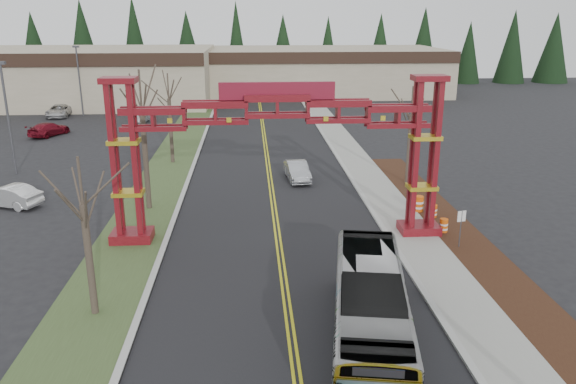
{
  "coord_description": "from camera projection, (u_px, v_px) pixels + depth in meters",
  "views": [
    {
      "loc": [
        -1.43,
        -11.13,
        11.81
      ],
      "look_at": [
        0.4,
        15.61,
        3.41
      ],
      "focal_mm": 35.0,
      "sensor_mm": 36.0,
      "label": 1
    }
  ],
  "objects": [
    {
      "name": "street_sign",
      "position": [
        461.0,
        222.0,
        29.37
      ],
      "size": [
        0.48,
        0.15,
        2.14
      ],
      "color": "#3F3F44",
      "rests_on": "ground"
    },
    {
      "name": "lane_line_left",
      "position": [
        271.0,
        198.0,
        38.0
      ],
      "size": [
        0.12,
        100.0,
        0.01
      ],
      "primitive_type": "cube",
      "color": "gold",
      "rests_on": "road"
    },
    {
      "name": "silver_sedan",
      "position": [
        297.0,
        171.0,
        42.18
      ],
      "size": [
        1.87,
        4.37,
        1.4
      ],
      "primitive_type": "imported",
      "rotation": [
        0.0,
        0.0,
        0.09
      ],
      "color": "#A5A8AD",
      "rests_on": "ground"
    },
    {
      "name": "barrel_south",
      "position": [
        444.0,
        226.0,
        31.79
      ],
      "size": [
        0.48,
        0.48,
        0.89
      ],
      "color": "#E2560C",
      "rests_on": "ground"
    },
    {
      "name": "bare_tree_median_near",
      "position": [
        83.0,
        206.0,
        21.88
      ],
      "size": [
        2.97,
        2.97,
        6.74
      ],
      "color": "#382D26",
      "rests_on": "ground"
    },
    {
      "name": "curb_right",
      "position": [
        362.0,
        196.0,
        38.4
      ],
      "size": [
        0.3,
        110.0,
        0.15
      ],
      "primitive_type": "cube",
      "color": "#B0B0AA",
      "rests_on": "ground"
    },
    {
      "name": "parked_car_mid_a",
      "position": [
        49.0,
        129.0,
        57.87
      ],
      "size": [
        3.67,
        5.17,
        1.39
      ],
      "primitive_type": "imported",
      "rotation": [
        0.0,
        0.0,
        2.74
      ],
      "color": "maroon",
      "rests_on": "ground"
    },
    {
      "name": "sidewalk_right",
      "position": [
        383.0,
        195.0,
        38.49
      ],
      "size": [
        2.6,
        110.0,
        0.14
      ],
      "primitive_type": "cube",
      "color": "gray",
      "rests_on": "ground"
    },
    {
      "name": "curb_left",
      "position": [
        181.0,
        200.0,
        37.59
      ],
      "size": [
        0.3,
        110.0,
        0.15
      ],
      "primitive_type": "cube",
      "color": "#B0B0AA",
      "rests_on": "ground"
    },
    {
      "name": "parked_car_near_b",
      "position": [
        9.0,
        196.0,
        36.28
      ],
      "size": [
        4.64,
        3.06,
        1.45
      ],
      "primitive_type": "imported",
      "rotation": [
        0.0,
        0.0,
        4.33
      ],
      "color": "white",
      "rests_on": "ground"
    },
    {
      "name": "barrel_north",
      "position": [
        419.0,
        205.0,
        35.14
      ],
      "size": [
        0.59,
        0.59,
        1.1
      ],
      "color": "#E2560C",
      "rests_on": "ground"
    },
    {
      "name": "conifer_treeline",
      "position": [
        258.0,
        48.0,
        99.88
      ],
      "size": [
        116.1,
        5.6,
        13.0
      ],
      "color": "black",
      "rests_on": "ground"
    },
    {
      "name": "parked_car_far_b",
      "position": [
        59.0,
        111.0,
        68.89
      ],
      "size": [
        2.9,
        5.45,
        1.46
      ],
      "primitive_type": "imported",
      "rotation": [
        0.0,
        0.0,
        0.09
      ],
      "color": "silver",
      "rests_on": "ground"
    },
    {
      "name": "bare_tree_median_far",
      "position": [
        169.0,
        99.0,
        45.77
      ],
      "size": [
        3.11,
        3.11,
        7.44
      ],
      "color": "#382D26",
      "rests_on": "ground"
    },
    {
      "name": "parked_car_far_a",
      "position": [
        140.0,
        117.0,
        64.91
      ],
      "size": [
        1.86,
        4.48,
        1.44
      ],
      "primitive_type": "imported",
      "rotation": [
        0.0,
        0.0,
        -0.08
      ],
      "color": "#A3A8AB",
      "rests_on": "ground"
    },
    {
      "name": "lane_line_right",
      "position": [
        274.0,
        198.0,
        38.02
      ],
      "size": [
        0.12,
        100.0,
        0.01
      ],
      "primitive_type": "cube",
      "color": "gold",
      "rests_on": "road"
    },
    {
      "name": "grass_median",
      "position": [
        153.0,
        201.0,
        37.48
      ],
      "size": [
        4.0,
        110.0,
        0.08
      ],
      "primitive_type": "cube",
      "color": "#3B4E27",
      "rests_on": "ground"
    },
    {
      "name": "gateway_arch",
      "position": [
        277.0,
        132.0,
        29.56
      ],
      "size": [
        18.2,
        1.6,
        8.9
      ],
      "color": "#590B11",
      "rests_on": "ground"
    },
    {
      "name": "landscape_strip",
      "position": [
        521.0,
        299.0,
        24.39
      ],
      "size": [
        2.6,
        50.0,
        0.12
      ],
      "primitive_type": "cube",
      "color": "black",
      "rests_on": "ground"
    },
    {
      "name": "barrel_mid",
      "position": [
        433.0,
        212.0,
        34.18
      ],
      "size": [
        0.48,
        0.48,
        0.89
      ],
      "color": "#E2560C",
      "rests_on": "ground"
    },
    {
      "name": "road",
      "position": [
        273.0,
        199.0,
        38.02
      ],
      "size": [
        12.0,
        110.0,
        0.02
      ],
      "primitive_type": "cube",
      "color": "black",
      "rests_on": "ground"
    },
    {
      "name": "bare_tree_median_mid",
      "position": [
        142.0,
        108.0,
        34.13
      ],
      "size": [
        3.39,
        3.39,
        8.8
      ],
      "color": "#382D26",
      "rests_on": "ground"
    },
    {
      "name": "transit_bus",
      "position": [
        370.0,
        312.0,
        20.46
      ],
      "size": [
        4.29,
        10.97,
        2.98
      ],
      "primitive_type": "imported",
      "rotation": [
        0.0,
        0.0,
        -0.17
      ],
      "color": "#A5A6AC",
      "rests_on": "ground"
    },
    {
      "name": "light_pole_near",
      "position": [
        7.0,
        110.0,
        42.61
      ],
      "size": [
        0.75,
        0.37,
        8.64
      ],
      "color": "#3F3F44",
      "rests_on": "ground"
    },
    {
      "name": "retail_building_east",
      "position": [
        320.0,
        71.0,
        89.93
      ],
      "size": [
        38.0,
        20.3,
        7.0
      ],
      "color": "tan",
      "rests_on": "ground"
    },
    {
      "name": "light_pole_far",
      "position": [
        79.0,
        76.0,
        68.41
      ],
      "size": [
        0.73,
        0.37,
        8.46
      ],
      "color": "#3F3F44",
      "rests_on": "ground"
    },
    {
      "name": "retail_building_west",
      "position": [
        48.0,
        76.0,
        79.64
      ],
      "size": [
        46.0,
        22.3,
        7.5
      ],
      "color": "tan",
      "rests_on": "ground"
    },
    {
      "name": "bare_tree_right_far",
      "position": [
        411.0,
        115.0,
        39.73
      ],
      "size": [
        3.05,
        3.05,
        7.17
      ],
      "color": "#382D26",
      "rests_on": "ground"
    }
  ]
}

